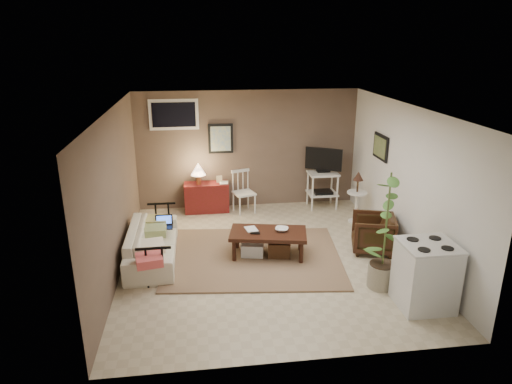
{
  "coord_description": "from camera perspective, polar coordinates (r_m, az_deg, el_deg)",
  "views": [
    {
      "loc": [
        -1.04,
        -6.55,
        3.36
      ],
      "look_at": [
        -0.12,
        0.35,
        1.01
      ],
      "focal_mm": 32.0,
      "sensor_mm": 36.0,
      "label": 1
    }
  ],
  "objects": [
    {
      "name": "coffee_table",
      "position": [
        7.37,
        1.46,
        -6.25
      ],
      "size": [
        1.31,
        0.85,
        0.46
      ],
      "color": "#37190F",
      "rests_on": "floor"
    },
    {
      "name": "sofa_pillows",
      "position": [
        7.21,
        -12.71,
        -5.7
      ],
      "size": [
        0.36,
        1.76,
        0.12
      ],
      "primitive_type": null,
      "color": "#F8E9CD",
      "rests_on": "sofa"
    },
    {
      "name": "book_table",
      "position": [
        7.29,
        -1.28,
        -3.96
      ],
      "size": [
        0.18,
        0.05,
        0.24
      ],
      "primitive_type": "imported",
      "rotation": [
        0.0,
        0.0,
        0.17
      ],
      "color": "#37190F",
      "rests_on": "coffee_table"
    },
    {
      "name": "spindle_chair",
      "position": [
        9.18,
        -1.55,
        -0.13
      ],
      "size": [
        0.49,
        0.49,
        0.86
      ],
      "color": "silver",
      "rests_on": "floor"
    },
    {
      "name": "art_back",
      "position": [
        9.24,
        -4.44,
        6.67
      ],
      "size": [
        0.5,
        0.03,
        0.6
      ],
      "primitive_type": "cube",
      "color": "black"
    },
    {
      "name": "red_console",
      "position": [
        9.29,
        -6.28,
        -0.32
      ],
      "size": [
        0.89,
        0.39,
        1.03
      ],
      "color": "maroon",
      "rests_on": "floor"
    },
    {
      "name": "side_table",
      "position": [
        8.81,
        12.54,
        0.11
      ],
      "size": [
        0.38,
        0.38,
        1.01
      ],
      "color": "silver",
      "rests_on": "floor"
    },
    {
      "name": "bowl",
      "position": [
        7.3,
        3.25,
        -4.11
      ],
      "size": [
        0.21,
        0.11,
        0.21
      ],
      "primitive_type": "imported",
      "rotation": [
        0.0,
        0.0,
        -0.31
      ],
      "color": "#37190F",
      "rests_on": "coffee_table"
    },
    {
      "name": "floor",
      "position": [
        7.43,
        1.26,
        -8.22
      ],
      "size": [
        5.0,
        5.0,
        0.0
      ],
      "primitive_type": "plane",
      "color": "#C1B293",
      "rests_on": "ground"
    },
    {
      "name": "potted_plant",
      "position": [
        6.49,
        15.95,
        -4.25
      ],
      "size": [
        0.43,
        0.43,
        1.72
      ],
      "color": "tan",
      "rests_on": "floor"
    },
    {
      "name": "window",
      "position": [
        9.14,
        -10.24,
        9.5
      ],
      "size": [
        0.96,
        0.03,
        0.6
      ],
      "primitive_type": "cube",
      "color": "silver"
    },
    {
      "name": "book_console",
      "position": [
        9.17,
        -4.58,
        1.77
      ],
      "size": [
        0.17,
        0.03,
        0.23
      ],
      "primitive_type": "imported",
      "rotation": [
        0.0,
        0.0,
        -0.08
      ],
      "color": "#37190F",
      "rests_on": "red_console"
    },
    {
      "name": "art_right",
      "position": [
        8.47,
        15.32,
        5.45
      ],
      "size": [
        0.03,
        0.6,
        0.45
      ],
      "primitive_type": "cube",
      "color": "black"
    },
    {
      "name": "sofa",
      "position": [
        7.44,
        -12.88,
        -5.61
      ],
      "size": [
        0.54,
        1.85,
        0.72
      ],
      "primitive_type": "imported",
      "rotation": [
        0.0,
        0.0,
        1.57
      ],
      "color": "beige",
      "rests_on": "floor"
    },
    {
      "name": "tv_stand",
      "position": [
        9.46,
        8.37,
        1.93
      ],
      "size": [
        0.69,
        0.49,
        1.26
      ],
      "color": "silver",
      "rests_on": "floor"
    },
    {
      "name": "sofa_end_rails",
      "position": [
        7.45,
        -12.03,
        -5.94
      ],
      "size": [
        0.5,
        1.85,
        0.62
      ],
      "primitive_type": null,
      "color": "black",
      "rests_on": "floor"
    },
    {
      "name": "armchair",
      "position": [
        7.77,
        14.43,
        -4.82
      ],
      "size": [
        0.78,
        0.81,
        0.68
      ],
      "primitive_type": "imported",
      "rotation": [
        0.0,
        0.0,
        -1.86
      ],
      "color": "black",
      "rests_on": "floor"
    },
    {
      "name": "stove",
      "position": [
        6.4,
        20.43,
        -9.72
      ],
      "size": [
        0.69,
        0.64,
        0.9
      ],
      "color": "silver",
      "rests_on": "floor"
    },
    {
      "name": "rug",
      "position": [
        7.44,
        -0.28,
        -8.06
      ],
      "size": [
        2.98,
        2.5,
        0.03
      ],
      "primitive_type": "cube",
      "rotation": [
        0.0,
        0.0,
        -0.11
      ],
      "color": "#81644B",
      "rests_on": "floor"
    },
    {
      "name": "laptop",
      "position": [
        7.67,
        -11.42,
        -3.87
      ],
      "size": [
        0.28,
        0.21,
        0.19
      ],
      "color": "black",
      "rests_on": "sofa"
    }
  ]
}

